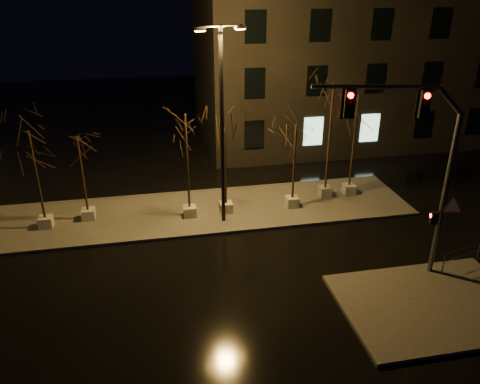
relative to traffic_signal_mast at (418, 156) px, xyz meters
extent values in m
plane|color=black|center=(-7.34, 1.22, -5.28)|extent=(90.00, 90.00, 0.00)
cube|color=#43413C|center=(-7.34, 7.22, -5.20)|extent=(22.00, 5.00, 0.15)
cube|color=#43413C|center=(0.16, -2.28, -5.20)|extent=(7.00, 5.00, 0.15)
cube|color=black|center=(6.66, 19.22, 2.22)|extent=(25.00, 12.00, 15.00)
cube|color=#A8A79C|center=(-15.33, 6.87, -4.85)|extent=(0.65, 0.65, 0.55)
cylinder|color=black|center=(-15.33, 6.87, -2.37)|extent=(0.11, 0.11, 4.42)
cube|color=#A8A79C|center=(-13.34, 7.34, -4.85)|extent=(0.65, 0.65, 0.55)
cylinder|color=black|center=(-13.34, 7.34, -2.64)|extent=(0.11, 0.11, 3.88)
cube|color=#A8A79C|center=(-8.22, 6.65, -4.85)|extent=(0.65, 0.65, 0.55)
cylinder|color=black|center=(-8.22, 6.65, -2.14)|extent=(0.11, 0.11, 4.87)
cube|color=#A8A79C|center=(-6.30, 6.73, -4.85)|extent=(0.65, 0.65, 0.55)
cylinder|color=black|center=(-6.30, 6.73, -2.58)|extent=(0.11, 0.11, 4.00)
cube|color=#A8A79C|center=(-2.69, 6.72, -4.85)|extent=(0.65, 0.65, 0.55)
cylinder|color=black|center=(-2.69, 6.72, -2.56)|extent=(0.11, 0.11, 4.03)
cube|color=#A8A79C|center=(-0.47, 7.65, -4.85)|extent=(0.65, 0.65, 0.55)
cylinder|color=black|center=(-0.47, 7.65, -1.67)|extent=(0.11, 0.11, 5.82)
cube|color=#A8A79C|center=(0.98, 7.69, -4.85)|extent=(0.65, 0.65, 0.55)
cylinder|color=black|center=(0.98, 7.69, -1.98)|extent=(0.11, 0.11, 5.19)
cylinder|color=#505257|center=(1.24, -0.28, -1.74)|extent=(0.20, 0.20, 6.78)
cylinder|color=#505257|center=(-1.89, 0.44, 2.60)|extent=(4.44, 1.16, 0.16)
cube|color=black|center=(-0.09, 0.02, 1.98)|extent=(0.39, 0.32, 1.02)
cube|color=black|center=(-2.73, 0.63, 1.98)|extent=(0.39, 0.32, 1.02)
cube|color=black|center=(0.99, -0.22, -2.64)|extent=(0.29, 0.25, 0.51)
cone|color=red|center=(1.55, -0.41, -2.08)|extent=(1.15, 0.29, 1.17)
sphere|color=#FF0C07|center=(1.24, -0.28, 2.32)|extent=(0.20, 0.20, 0.20)
cylinder|color=black|center=(-6.58, 5.85, -0.43)|extent=(0.19, 0.19, 9.40)
cylinder|color=black|center=(-6.58, 5.85, 4.27)|extent=(2.03, 0.60, 0.09)
cube|color=#FFAF32|center=(-7.49, 5.61, 4.13)|extent=(0.52, 0.37, 0.19)
cube|color=#FFAF32|center=(-5.67, 6.08, 4.13)|extent=(0.52, 0.37, 0.19)
cylinder|color=#505257|center=(1.63, -0.55, -4.69)|extent=(0.05, 0.05, 0.87)
cylinder|color=#505257|center=(3.68, 0.00, -4.69)|extent=(0.05, 0.05, 0.87)
cylinder|color=#505257|center=(2.66, -0.28, -4.21)|extent=(2.06, 0.59, 0.04)
cylinder|color=#505257|center=(2.66, -0.28, -4.60)|extent=(2.06, 0.59, 0.04)
camera|label=1|loc=(-9.85, -15.00, 6.12)|focal=35.00mm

